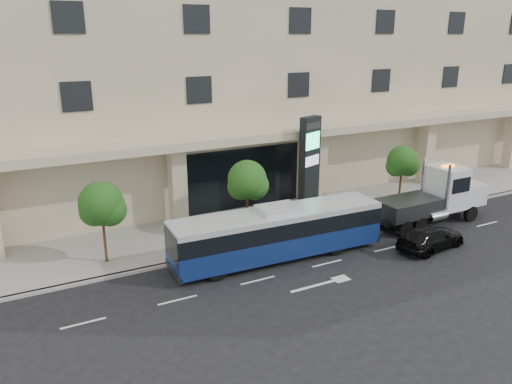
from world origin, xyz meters
TOP-DOWN VIEW (x-y plane):
  - ground at (0.00, 0.00)m, footprint 120.00×120.00m
  - sidewalk at (0.00, 5.00)m, footprint 120.00×6.00m
  - curb at (0.00, 2.00)m, footprint 120.00×0.30m
  - convention_center at (-0.00, 15.42)m, footprint 60.00×17.60m
  - tree_left at (-9.97, 3.59)m, footprint 2.27×2.20m
  - tree_mid at (-1.97, 3.59)m, footprint 2.28×2.20m
  - tree_right at (9.53, 3.59)m, footprint 2.10×2.00m
  - city_bus at (-1.92, 0.25)m, footprint 11.39×2.82m
  - tow_truck at (9.27, 0.29)m, footprint 8.64×2.25m
  - black_sedan at (6.07, -2.55)m, footprint 4.55×2.32m
  - signage_pylon at (3.06, 4.98)m, footprint 1.64×1.08m

SIDE VIEW (x-z plane):
  - ground at x=0.00m, z-range 0.00..0.00m
  - sidewalk at x=0.00m, z-range 0.00..0.15m
  - curb at x=0.00m, z-range 0.00..0.15m
  - black_sedan at x=6.07m, z-range 0.00..1.26m
  - city_bus at x=-1.92m, z-range 0.02..2.89m
  - tow_truck at x=9.27m, z-range -0.35..3.59m
  - tree_right at x=9.53m, z-range 1.01..5.06m
  - tree_left at x=-9.97m, z-range 1.00..5.22m
  - tree_mid at x=-1.97m, z-range 1.07..5.45m
  - signage_pylon at x=3.06m, z-range 0.20..6.44m
  - convention_center at x=0.00m, z-range -0.03..19.97m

